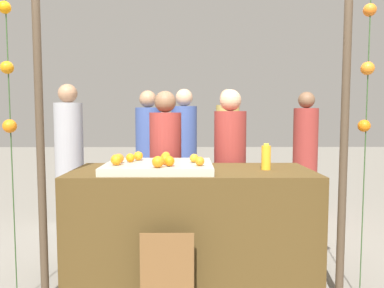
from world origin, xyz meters
name	(u,v)px	position (x,y,z in m)	size (l,w,h in m)	color
ground_plane	(192,273)	(0.00, 0.00, 0.00)	(24.00, 24.00, 0.00)	gray
stall_counter	(192,222)	(0.00, 0.00, 0.44)	(1.97, 0.83, 0.89)	#4C3819
orange_tray	(159,166)	(-0.27, -0.03, 0.92)	(0.86, 0.70, 0.06)	#B2AD99
orange_0	(194,158)	(0.02, -0.02, 0.98)	(0.07, 0.07, 0.07)	orange
orange_1	(165,160)	(-0.21, -0.15, 0.99)	(0.08, 0.08, 0.08)	orange
orange_2	(138,156)	(-0.46, 0.12, 0.99)	(0.08, 0.08, 0.08)	orange
orange_3	(200,161)	(0.06, -0.21, 0.98)	(0.07, 0.07, 0.07)	orange
orange_4	(130,158)	(-0.51, 0.01, 0.99)	(0.07, 0.07, 0.07)	orange
orange_5	(116,160)	(-0.59, -0.18, 0.99)	(0.09, 0.09, 0.09)	orange
orange_6	(119,158)	(-0.59, -0.05, 0.99)	(0.08, 0.08, 0.08)	orange
orange_7	(158,162)	(-0.26, -0.31, 0.99)	(0.09, 0.09, 0.09)	orange
orange_8	(166,156)	(-0.23, 0.15, 0.99)	(0.07, 0.07, 0.07)	orange
orange_9	(169,161)	(-0.18, -0.24, 0.99)	(0.08, 0.08, 0.08)	orange
orange_10	(165,158)	(-0.22, -0.05, 0.99)	(0.08, 0.08, 0.08)	orange
juice_bottle	(266,157)	(0.61, -0.01, 0.99)	(0.08, 0.08, 0.22)	#F5A623
chalkboard_sign	(167,271)	(-0.18, -0.54, 0.26)	(0.38, 0.03, 0.54)	brown
vendor_left	(166,176)	(-0.26, 0.63, 0.73)	(0.32, 0.32, 1.57)	maroon
vendor_right	(230,174)	(0.38, 0.64, 0.74)	(0.32, 0.32, 1.59)	maroon
crowd_person_0	(227,151)	(0.54, 2.41, 0.80)	(0.34, 0.34, 1.71)	tan
crowd_person_1	(148,158)	(-0.57, 1.84, 0.77)	(0.33, 0.33, 1.65)	#384C8C
crowd_person_2	(69,158)	(-1.51, 1.54, 0.80)	(0.34, 0.34, 1.71)	#99999E
crowd_person_3	(305,156)	(1.56, 1.99, 0.77)	(0.33, 0.33, 1.65)	maroon
crowd_person_4	(184,157)	(-0.09, 1.84, 0.78)	(0.34, 0.34, 1.67)	#384C8C
canopy_post_left	(40,143)	(-1.07, -0.45, 1.14)	(0.06, 0.06, 2.29)	#473828
canopy_post_right	(344,143)	(1.07, -0.45, 1.14)	(0.06, 0.06, 2.29)	#473828
garland_strand_left	(8,80)	(-1.25, -0.51, 1.58)	(0.09, 0.09, 2.16)	#2D4C23
garland_strand_right	(367,73)	(1.21, -0.47, 1.63)	(0.10, 0.10, 2.16)	#2D4C23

